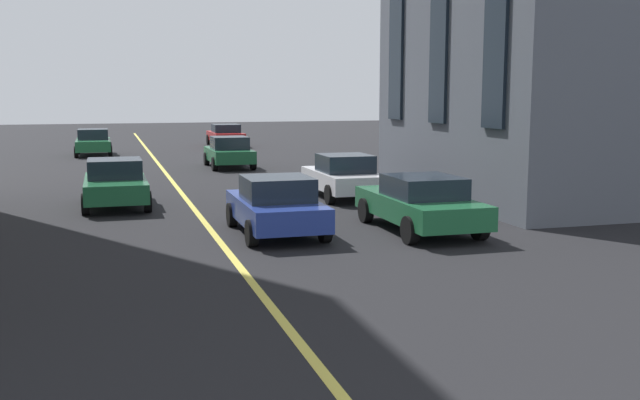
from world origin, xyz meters
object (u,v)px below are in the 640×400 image
object	(u,v)px
car_white_mid	(344,176)
car_green_oncoming	(229,152)
car_green_near	(420,203)
car_blue_far	(276,205)
car_green_parked_b	(93,142)
car_red_parked_a	(226,135)
car_green_trailing	(115,183)

from	to	relation	value
car_white_mid	car_green_oncoming	bearing A→B (deg)	10.64
car_green_near	car_blue_far	distance (m)	3.52
car_blue_far	car_green_parked_b	bearing A→B (deg)	10.28
car_red_parked_a	car_green_trailing	bearing A→B (deg)	163.31
car_blue_far	car_green_trailing	distance (m)	6.60
car_green_trailing	car_blue_far	bearing A→B (deg)	-147.03
car_green_oncoming	car_red_parked_a	distance (m)	13.38
car_green_trailing	car_green_parked_b	bearing A→B (deg)	2.49
car_green_near	car_green_trailing	size ratio (longest dim) A/B	1.13
car_green_near	car_blue_far	xyz separation A→B (m)	(0.59, 3.47, -0.00)
car_green_trailing	car_white_mid	size ratio (longest dim) A/B	1.00
car_green_oncoming	car_blue_far	size ratio (longest dim) A/B	1.00
car_blue_far	car_red_parked_a	bearing A→B (deg)	-6.79
car_green_near	car_green_trailing	bearing A→B (deg)	49.02
car_green_trailing	car_green_oncoming	bearing A→B (deg)	-26.29
car_green_near	car_green_oncoming	distance (m)	16.56
car_green_parked_b	car_white_mid	distance (m)	20.49
car_blue_far	car_red_parked_a	world-z (taller)	car_blue_far
car_green_near	car_blue_far	world-z (taller)	car_blue_far
car_green_trailing	car_green_near	bearing A→B (deg)	-130.98
car_green_near	car_green_trailing	world-z (taller)	car_green_trailing
car_green_near	car_green_oncoming	xyz separation A→B (m)	(16.45, 1.97, -0.00)
car_green_oncoming	car_white_mid	world-z (taller)	same
car_green_near	car_white_mid	world-z (taller)	car_white_mid
car_green_oncoming	car_green_trailing	xyz separation A→B (m)	(-10.31, 5.09, 0.00)
car_white_mid	car_green_trailing	bearing A→B (deg)	88.84
car_green_trailing	car_white_mid	bearing A→B (deg)	-91.16
car_blue_far	car_green_trailing	xyz separation A→B (m)	(5.54, 3.59, 0.00)
car_green_parked_b	car_red_parked_a	bearing A→B (deg)	-58.76
car_green_parked_b	car_green_trailing	xyz separation A→B (m)	(-18.77, -0.82, 0.00)
car_red_parked_a	car_white_mid	bearing A→B (deg)	180.00
car_blue_far	car_red_parked_a	xyz separation A→B (m)	(29.09, -3.47, 0.00)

